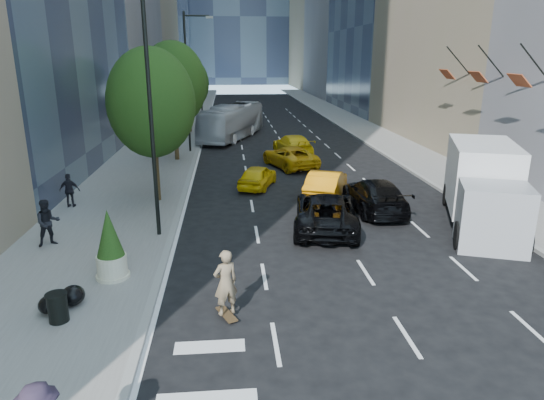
{
  "coord_description": "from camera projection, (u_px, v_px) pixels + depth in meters",
  "views": [
    {
      "loc": [
        -3.59,
        -14.9,
        7.16
      ],
      "look_at": [
        -1.9,
        3.6,
        1.6
      ],
      "focal_mm": 32.0,
      "sensor_mm": 36.0,
      "label": 1
    }
  ],
  "objects": [
    {
      "name": "tree_near",
      "position": [
        151.0,
        103.0,
        23.12
      ],
      "size": [
        4.2,
        4.2,
        7.46
      ],
      "color": "#2E2112",
      "rests_on": "sidewalk_left"
    },
    {
      "name": "facade_flags",
      "position": [
        500.0,
        75.0,
        25.27
      ],
      "size": [
        1.85,
        13.3,
        2.05
      ],
      "color": "black",
      "rests_on": "ground"
    },
    {
      "name": "trash_can",
      "position": [
        58.0,
        308.0,
        13.21
      ],
      "size": [
        0.53,
        0.53,
        0.8
      ],
      "primitive_type": "cylinder",
      "color": "black",
      "rests_on": "sidewalk_left"
    },
    {
      "name": "taxi_d",
      "position": [
        293.0,
        145.0,
        36.02
      ],
      "size": [
        2.83,
        5.49,
        1.52
      ],
      "primitive_type": "imported",
      "rotation": [
        0.0,
        0.0,
        3.28
      ],
      "color": "yellow",
      "rests_on": "ground"
    },
    {
      "name": "pedestrian_a",
      "position": [
        48.0,
        223.0,
        18.4
      ],
      "size": [
        1.1,
        1.03,
        1.82
      ],
      "primitive_type": "imported",
      "rotation": [
        0.0,
        0.0,
        0.5
      ],
      "color": "black",
      "rests_on": "sidewalk_left"
    },
    {
      "name": "planter_shrub",
      "position": [
        110.0,
        246.0,
        15.63
      ],
      "size": [
        0.97,
        0.97,
        2.33
      ],
      "color": "beige",
      "rests_on": "sidewalk_left"
    },
    {
      "name": "city_bus",
      "position": [
        232.0,
        122.0,
        43.0
      ],
      "size": [
        6.1,
        11.01,
        3.01
      ],
      "primitive_type": "imported",
      "rotation": [
        0.0,
        0.0,
        -0.35
      ],
      "color": "silver",
      "rests_on": "ground"
    },
    {
      "name": "taxi_c",
      "position": [
        290.0,
        157.0,
        32.19
      ],
      "size": [
        3.82,
        5.48,
        1.39
      ],
      "primitive_type": "imported",
      "rotation": [
        0.0,
        0.0,
        3.47
      ],
      "color": "#D0970A",
      "rests_on": "ground"
    },
    {
      "name": "box_truck",
      "position": [
        484.0,
        186.0,
        20.82
      ],
      "size": [
        4.91,
        7.69,
        3.47
      ],
      "rotation": [
        0.0,
        0.0,
        -0.35
      ],
      "color": "silver",
      "rests_on": "ground"
    },
    {
      "name": "black_sedan_lincoln",
      "position": [
        326.0,
        211.0,
        20.68
      ],
      "size": [
        3.55,
        5.97,
        1.55
      ],
      "primitive_type": "imported",
      "rotation": [
        0.0,
        0.0,
        2.96
      ],
      "color": "black",
      "rests_on": "ground"
    },
    {
      "name": "taxi_a",
      "position": [
        258.0,
        176.0,
        27.19
      ],
      "size": [
        2.66,
        4.04,
        1.28
      ],
      "primitive_type": "imported",
      "rotation": [
        0.0,
        0.0,
        2.81
      ],
      "color": "#DFB50B",
      "rests_on": "ground"
    },
    {
      "name": "tree_far",
      "position": [
        188.0,
        84.0,
        45.16
      ],
      "size": [
        3.9,
        3.9,
        6.92
      ],
      "color": "#2E2112",
      "rests_on": "sidewalk_left"
    },
    {
      "name": "taxi_b",
      "position": [
        326.0,
        184.0,
        25.07
      ],
      "size": [
        3.13,
        4.83,
        1.5
      ],
      "primitive_type": "imported",
      "rotation": [
        0.0,
        0.0,
        2.77
      ],
      "color": "orange",
      "rests_on": "ground"
    },
    {
      "name": "tree_mid",
      "position": [
        173.0,
        84.0,
        32.56
      ],
      "size": [
        4.5,
        4.5,
        7.99
      ],
      "color": "#2E2112",
      "rests_on": "sidewalk_left"
    },
    {
      "name": "pedestrian_b",
      "position": [
        70.0,
        190.0,
        23.12
      ],
      "size": [
        0.98,
        0.45,
        1.63
      ],
      "primitive_type": "imported",
      "rotation": [
        0.0,
        0.0,
        3.09
      ],
      "color": "black",
      "rests_on": "sidewalk_left"
    },
    {
      "name": "ground",
      "position": [
        337.0,
        273.0,
        16.58
      ],
      "size": [
        160.0,
        160.0,
        0.0
      ],
      "primitive_type": "plane",
      "color": "black",
      "rests_on": "ground"
    },
    {
      "name": "sidewalk_right",
      "position": [
        371.0,
        133.0,
        46.05
      ],
      "size": [
        4.0,
        120.0,
        0.15
      ],
      "primitive_type": "cube",
      "color": "slate",
      "rests_on": "ground"
    },
    {
      "name": "lamp_near",
      "position": [
        154.0,
        93.0,
        18.18
      ],
      "size": [
        2.13,
        0.22,
        10.0
      ],
      "color": "black",
      "rests_on": "sidewalk_left"
    },
    {
      "name": "skateboarder",
      "position": [
        226.0,
        287.0,
        13.5
      ],
      "size": [
        0.83,
        0.71,
        1.93
      ],
      "primitive_type": "imported",
      "rotation": [
        0.0,
        0.0,
        3.55
      ],
      "color": "#7A674C",
      "rests_on": "ground"
    },
    {
      "name": "sidewalk_left",
      "position": [
        169.0,
        136.0,
        44.4
      ],
      "size": [
        6.0,
        120.0,
        0.15
      ],
      "primitive_type": "cube",
      "color": "slate",
      "rests_on": "ground"
    },
    {
      "name": "garbage_bags",
      "position": [
        64.0,
        299.0,
        13.96
      ],
      "size": [
        1.17,
        1.12,
        0.58
      ],
      "color": "black",
      "rests_on": "sidewalk_left"
    },
    {
      "name": "lamp_far",
      "position": [
        189.0,
        74.0,
        35.35
      ],
      "size": [
        2.13,
        0.22,
        10.0
      ],
      "color": "black",
      "rests_on": "sidewalk_left"
    },
    {
      "name": "black_sedan_mercedes",
      "position": [
        375.0,
        195.0,
        23.07
      ],
      "size": [
        2.16,
        5.32,
        1.54
      ],
      "primitive_type": "imported",
      "rotation": [
        0.0,
        0.0,
        3.14
      ],
      "color": "black",
      "rests_on": "ground"
    },
    {
      "name": "traffic_signal",
      "position": [
        201.0,
        83.0,
        52.97
      ],
      "size": [
        2.48,
        0.53,
        5.2
      ],
      "color": "black",
      "rests_on": "sidewalk_left"
    }
  ]
}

